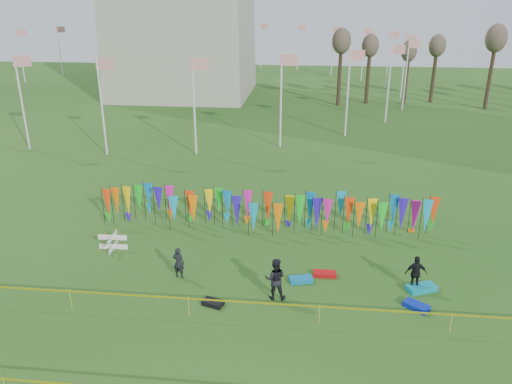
# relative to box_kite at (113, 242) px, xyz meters

# --- Properties ---
(ground) EXTENTS (160.00, 160.00, 0.00)m
(ground) POSITION_rel_box_kite_xyz_m (7.31, -4.03, -0.42)
(ground) COLOR #204B15
(ground) RESTS_ON ground
(flagpole_ring) EXTENTS (57.40, 56.16, 8.00)m
(flagpole_ring) POSITION_rel_box_kite_xyz_m (-6.69, 43.97, 3.58)
(flagpole_ring) COLOR silver
(flagpole_ring) RESTS_ON ground
(banner_row) EXTENTS (18.64, 0.64, 2.12)m
(banner_row) POSITION_rel_box_kite_xyz_m (7.59, 3.08, 0.82)
(banner_row) COLOR black
(banner_row) RESTS_ON ground
(caution_tape_near) EXTENTS (26.00, 0.02, 0.90)m
(caution_tape_near) POSITION_rel_box_kite_xyz_m (7.09, -5.21, 0.36)
(caution_tape_near) COLOR #FFF905
(caution_tape_near) RESTS_ON ground
(box_kite) EXTENTS (0.75, 0.75, 0.84)m
(box_kite) POSITION_rel_box_kite_xyz_m (0.00, 0.00, 0.00)
(box_kite) COLOR red
(box_kite) RESTS_ON ground
(person_left) EXTENTS (0.61, 0.49, 1.50)m
(person_left) POSITION_rel_box_kite_xyz_m (4.03, -2.29, 0.33)
(person_left) COLOR black
(person_left) RESTS_ON ground
(person_mid) EXTENTS (0.93, 0.60, 1.86)m
(person_mid) POSITION_rel_box_kite_xyz_m (8.53, -3.52, 0.51)
(person_mid) COLOR black
(person_mid) RESTS_ON ground
(person_right) EXTENTS (0.96, 0.58, 1.61)m
(person_right) POSITION_rel_box_kite_xyz_m (14.59, -2.18, 0.38)
(person_right) COLOR black
(person_right) RESTS_ON ground
(kite_bag_turquoise) EXTENTS (1.14, 0.78, 0.21)m
(kite_bag_turquoise) POSITION_rel_box_kite_xyz_m (9.61, -2.09, -0.32)
(kite_bag_turquoise) COLOR #0B75AD
(kite_bag_turquoise) RESTS_ON ground
(kite_bag_blue) EXTENTS (1.14, 1.06, 0.21)m
(kite_bag_blue) POSITION_rel_box_kite_xyz_m (14.41, -3.68, -0.31)
(kite_bag_blue) COLOR #0B24B4
(kite_bag_blue) RESTS_ON ground
(kite_bag_red) EXTENTS (1.06, 0.49, 0.19)m
(kite_bag_red) POSITION_rel_box_kite_xyz_m (10.69, -1.47, -0.32)
(kite_bag_red) COLOR red
(kite_bag_red) RESTS_ON ground
(kite_bag_black) EXTENTS (0.98, 0.74, 0.20)m
(kite_bag_black) POSITION_rel_box_kite_xyz_m (5.99, -4.33, -0.32)
(kite_bag_black) COLOR black
(kite_bag_black) RESTS_ON ground
(kite_bag_teal) EXTENTS (1.43, 1.07, 0.25)m
(kite_bag_teal) POSITION_rel_box_kite_xyz_m (14.88, -2.28, -0.30)
(kite_bag_teal) COLOR #0B8EA1
(kite_bag_teal) RESTS_ON ground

